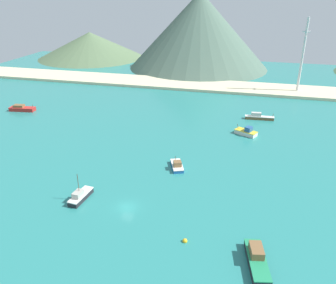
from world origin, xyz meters
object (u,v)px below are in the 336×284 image
(fishing_boat_3, at_px, (22,108))
(buoy_0, at_px, (185,241))
(fishing_boat_7, at_px, (177,165))
(fishing_boat_1, at_px, (80,196))
(radio_tower, at_px, (303,56))
(fishing_boat_5, at_px, (257,259))
(fishing_boat_0, at_px, (246,132))
(fishing_boat_6, at_px, (259,117))

(fishing_boat_3, height_order, buoy_0, fishing_boat_3)
(fishing_boat_7, bearing_deg, fishing_boat_1, -132.04)
(fishing_boat_7, relative_size, radio_tower, 0.22)
(fishing_boat_3, distance_m, buoy_0, 94.74)
(fishing_boat_7, xyz_separation_m, buoy_0, (7.76, -27.45, -0.58))
(fishing_boat_7, bearing_deg, fishing_boat_3, 156.39)
(fishing_boat_3, distance_m, fishing_boat_5, 106.81)
(fishing_boat_0, distance_m, fishing_boat_3, 84.55)
(fishing_boat_0, relative_size, fishing_boat_6, 0.74)
(fishing_boat_5, bearing_deg, fishing_boat_3, 146.09)
(fishing_boat_3, height_order, radio_tower, radio_tower)
(fishing_boat_1, xyz_separation_m, fishing_boat_6, (38.07, 62.03, -0.03))
(fishing_boat_1, distance_m, fishing_boat_7, 26.40)
(fishing_boat_3, bearing_deg, radio_tower, 26.13)
(fishing_boat_3, distance_m, radio_tower, 117.33)
(buoy_0, bearing_deg, fishing_boat_5, -10.77)
(fishing_boat_7, height_order, radio_tower, radio_tower)
(fishing_boat_0, relative_size, buoy_0, 8.10)
(fishing_boat_0, height_order, radio_tower, radio_tower)
(fishing_boat_0, bearing_deg, fishing_boat_3, 178.21)
(fishing_boat_0, relative_size, fishing_boat_5, 0.73)
(buoy_0, xyz_separation_m, radio_tower, (28.82, 108.32, 16.27))
(fishing_boat_0, height_order, buoy_0, fishing_boat_0)
(fishing_boat_3, bearing_deg, fishing_boat_0, -1.79)
(fishing_boat_6, xyz_separation_m, radio_tower, (16.19, 38.45, 15.56))
(fishing_boat_5, bearing_deg, fishing_boat_1, 164.98)
(fishing_boat_0, relative_size, fishing_boat_3, 0.76)
(fishing_boat_0, height_order, fishing_boat_7, fishing_boat_0)
(fishing_boat_7, height_order, buoy_0, fishing_boat_7)
(fishing_boat_0, xyz_separation_m, fishing_boat_6, (3.72, 15.40, -0.09))
(buoy_0, bearing_deg, fishing_boat_6, 79.75)
(fishing_boat_3, bearing_deg, fishing_boat_7, -23.61)
(fishing_boat_3, relative_size, fishing_boat_5, 0.96)
(fishing_boat_5, bearing_deg, fishing_boat_7, 124.80)
(fishing_boat_0, xyz_separation_m, buoy_0, (-8.91, -54.47, -0.81))
(fishing_boat_6, relative_size, fishing_boat_7, 1.42)
(fishing_boat_3, relative_size, radio_tower, 0.31)
(fishing_boat_3, bearing_deg, buoy_0, -37.07)
(fishing_boat_7, bearing_deg, fishing_boat_5, -55.20)
(fishing_boat_0, height_order, fishing_boat_3, fishing_boat_0)
(fishing_boat_7, bearing_deg, buoy_0, -74.22)
(fishing_boat_7, bearing_deg, radio_tower, 65.66)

